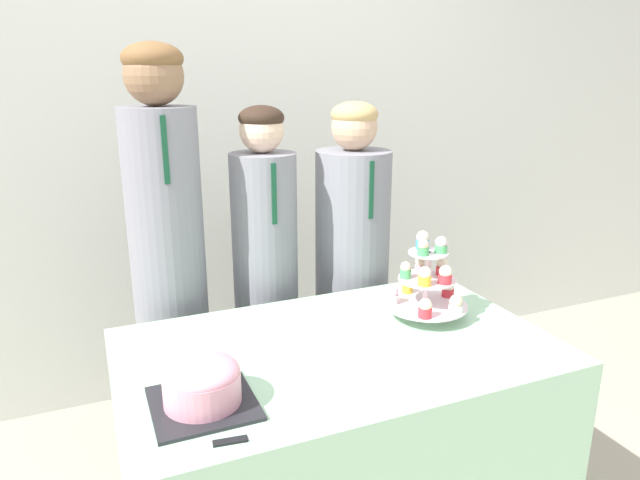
{
  "coord_description": "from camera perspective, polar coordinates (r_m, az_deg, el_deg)",
  "views": [
    {
      "loc": [
        -0.66,
        -1.02,
        1.57
      ],
      "look_at": [
        -0.04,
        0.44,
        1.1
      ],
      "focal_mm": 32.0,
      "sensor_mm": 36.0,
      "label": 1
    }
  ],
  "objects": [
    {
      "name": "wall_back",
      "position": [
        2.83,
        -9.57,
        11.77
      ],
      "size": [
        9.0,
        0.06,
        2.7
      ],
      "color": "silver",
      "rests_on": "ground_plane"
    },
    {
      "name": "table",
      "position": [
        1.96,
        1.74,
        -20.62
      ],
      "size": [
        1.3,
        0.79,
        0.78
      ],
      "color": "#A8DBB2",
      "rests_on": "ground_plane"
    },
    {
      "name": "round_cake",
      "position": [
        1.47,
        -11.73,
        -13.82
      ],
      "size": [
        0.25,
        0.25,
        0.13
      ],
      "color": "#232328",
      "rests_on": "table"
    },
    {
      "name": "cake_knife",
      "position": [
        1.37,
        -6.89,
        -19.08
      ],
      "size": [
        0.26,
        0.05,
        0.01
      ],
      "rotation": [
        0.0,
        0.0,
        -0.12
      ],
      "color": "silver",
      "rests_on": "table"
    },
    {
      "name": "cupcake_stand",
      "position": [
        1.93,
        10.71,
        -4.05
      ],
      "size": [
        0.28,
        0.28,
        0.29
      ],
      "color": "silver",
      "rests_on": "table"
    },
    {
      "name": "student_0",
      "position": [
        2.17,
        -14.74,
        -4.34
      ],
      "size": [
        0.27,
        0.27,
        1.67
      ],
      "color": "gray",
      "rests_on": "ground_plane"
    },
    {
      "name": "student_1",
      "position": [
        2.28,
        -5.37,
        -5.99
      ],
      "size": [
        0.25,
        0.26,
        1.46
      ],
      "color": "gray",
      "rests_on": "ground_plane"
    },
    {
      "name": "student_2",
      "position": [
        2.42,
        3.18,
        -4.88
      ],
      "size": [
        0.31,
        0.31,
        1.46
      ],
      "color": "gray",
      "rests_on": "ground_plane"
    }
  ]
}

